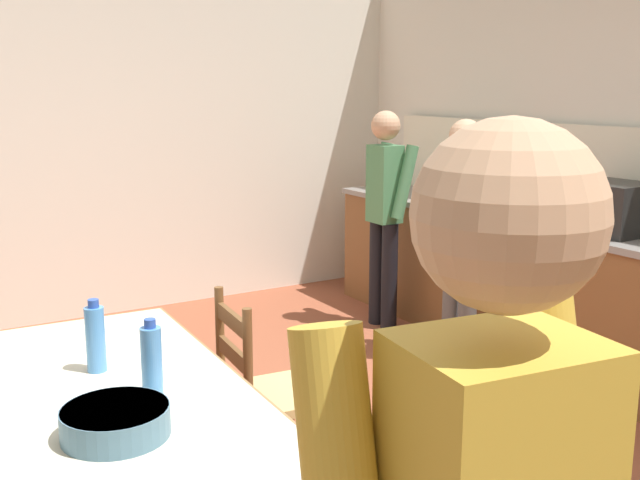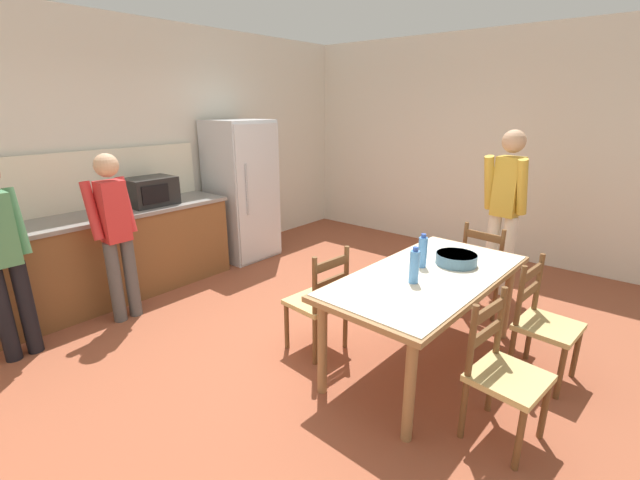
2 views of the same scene
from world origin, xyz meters
The scene contains 11 objects.
wall_left centered at (-3.26, 0.00, 1.45)m, with size 0.12×5.20×2.90m, color silver.
kitchen_counter centered at (-1.11, 2.23, 0.47)m, with size 3.23×0.66×0.93m.
counter_splashback centered at (-1.11, 2.54, 1.23)m, with size 3.19×0.03×0.60m, color #EFE8CB.
microwave centered at (-0.29, 2.21, 1.08)m, with size 0.50×0.39×0.30m.
dining_table centered at (0.20, -0.87, 0.68)m, with size 1.87×0.96×0.76m.
bottle_near_centre centered at (-0.03, -0.86, 0.89)m, with size 0.07×0.07×0.27m.
bottle_off_centre centered at (0.29, -0.76, 0.89)m, with size 0.07×0.07×0.27m.
serving_bowl centered at (0.52, -0.95, 0.82)m, with size 0.32×0.32×0.09m.
chair_side_far_left centered at (-0.19, -0.12, 0.44)m, with size 0.45×0.44×0.91m.
person_at_sink centered at (-1.83, 1.71, 0.91)m, with size 0.40×0.28×1.61m.
person_at_counter centered at (-0.95, 1.69, 0.89)m, with size 0.40×0.27×1.58m.
Camera 1 is at (2.59, -1.48, 1.78)m, focal length 42.00 mm.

